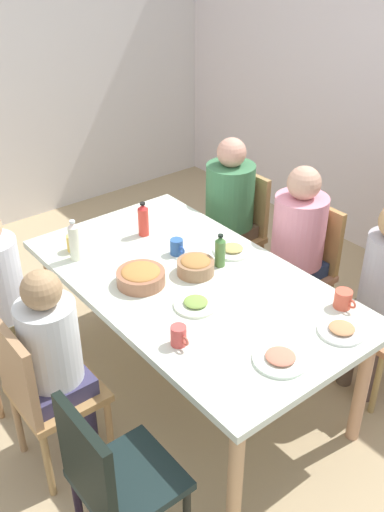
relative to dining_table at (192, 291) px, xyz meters
name	(u,v)px	position (x,y,z in m)	size (l,w,h in m)	color
ground_plane	(192,384)	(0.00, 0.00, -0.68)	(6.38, 6.38, 0.00)	tan
dining_table	(192,291)	(0.00, 0.00, 0.00)	(1.91, 1.07, 0.76)	silver
chair_0	(237,226)	(-0.64, 0.92, -0.17)	(0.40, 0.40, 0.90)	#A67849
person_0	(229,203)	(-0.64, 0.83, 0.04)	(0.33, 0.33, 1.19)	brown
person_1	(383,286)	(0.64, 0.82, 0.03)	(0.30, 0.30, 1.20)	brown
chair_2	(112,478)	(0.64, -0.92, -0.17)	(0.40, 0.40, 0.90)	black
chair_3	(304,263)	(0.00, 0.92, -0.17)	(0.40, 0.40, 0.90)	#B5795A
person_3	(297,239)	(0.00, 0.83, 0.04)	(0.33, 0.33, 1.19)	#303146
chair_5	(41,389)	(0.00, -0.92, -0.17)	(0.40, 0.40, 0.90)	#AC804B
person_5	(54,354)	(0.00, -0.82, 0.00)	(0.30, 0.30, 1.14)	#2A3450
plate_0	(341,330)	(0.79, 0.27, 0.09)	(0.22, 0.22, 0.04)	white
plate_1	(232,250)	(-0.08, 0.37, 0.09)	(0.22, 0.22, 0.04)	white
plate_2	(196,304)	(0.20, -0.13, 0.09)	(0.22, 0.22, 0.04)	silver
plate_3	(280,359)	(0.75, -0.10, 0.09)	(0.25, 0.25, 0.04)	white
bowl_0	(196,266)	(-0.04, 0.06, 0.12)	(0.20, 0.20, 0.10)	#936C4B
bowl_1	(141,276)	(-0.14, -0.23, 0.12)	(0.26, 0.26, 0.10)	#9A6346
cup_0	(74,243)	(-0.67, -0.34, 0.12)	(0.11, 0.08, 0.10)	#EEBD4E
cup_1	(179,336)	(0.38, -0.38, 0.13)	(0.11, 0.07, 0.10)	#CE4A45
cup_2	(343,299)	(0.66, 0.44, 0.12)	(0.12, 0.09, 0.09)	#D2543D
cup_3	(177,247)	(-0.27, 0.10, 0.12)	(0.11, 0.07, 0.09)	#2C59A0
bottle_0	(143,220)	(-0.57, 0.08, 0.18)	(0.07, 0.07, 0.22)	red
bottle_1	(74,241)	(-0.58, -0.38, 0.19)	(0.06, 0.06, 0.25)	silver
bottle_2	(220,251)	(-0.02, 0.21, 0.17)	(0.06, 0.06, 0.19)	#4C7639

